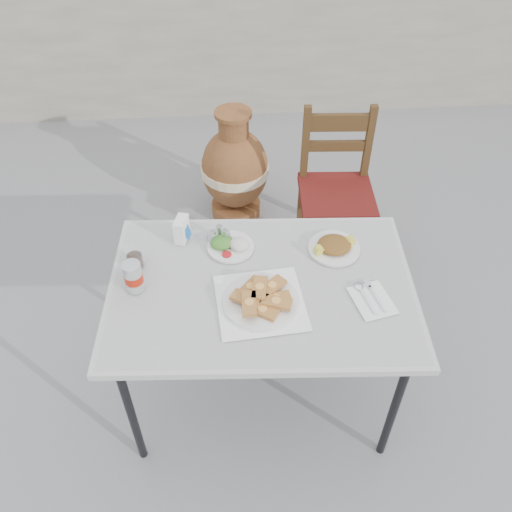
{
  "coord_description": "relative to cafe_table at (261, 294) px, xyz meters",
  "views": [
    {
      "loc": [
        -0.06,
        -1.43,
        2.13
      ],
      "look_at": [
        0.04,
        -0.03,
        0.78
      ],
      "focal_mm": 38.0,
      "sensor_mm": 36.0,
      "label": 1
    }
  ],
  "objects": [
    {
      "name": "cutlery_napkin",
      "position": [
        0.38,
        -0.09,
        0.05
      ],
      "size": [
        0.16,
        0.19,
        0.01
      ],
      "rotation": [
        0.0,
        0.0,
        0.23
      ],
      "color": "white",
      "rests_on": "cafe_table"
    },
    {
      "name": "chair",
      "position": [
        0.46,
        0.87,
        -0.2
      ],
      "size": [
        0.39,
        0.39,
        0.85
      ],
      "rotation": [
        0.0,
        0.0,
        -0.05
      ],
      "color": "#3E2711",
      "rests_on": "ground"
    },
    {
      "name": "salad_rice_plate",
      "position": [
        -0.11,
        0.21,
        0.06
      ],
      "size": [
        0.18,
        0.18,
        0.05
      ],
      "color": "white",
      "rests_on": "cafe_table"
    },
    {
      "name": "back_wall",
      "position": [
        -0.06,
        2.58,
        -0.03
      ],
      "size": [
        6.0,
        0.25,
        1.2
      ],
      "primitive_type": "cube",
      "color": "#A79E8B",
      "rests_on": "ground"
    },
    {
      "name": "napkin_holder",
      "position": [
        -0.29,
        0.27,
        0.1
      ],
      "size": [
        0.07,
        0.09,
        0.1
      ],
      "rotation": [
        0.0,
        0.0,
        -0.27
      ],
      "color": "white",
      "rests_on": "cafe_table"
    },
    {
      "name": "cafe_table",
      "position": [
        0.0,
        0.0,
        0.0
      ],
      "size": [
        1.16,
        0.82,
        0.68
      ],
      "rotation": [
        0.0,
        0.0,
        -0.05
      ],
      "color": "black",
      "rests_on": "ground"
    },
    {
      "name": "ground",
      "position": [
        -0.06,
        0.08,
        -0.63
      ],
      "size": [
        80.0,
        80.0,
        0.0
      ],
      "primitive_type": "plane",
      "color": "slate",
      "rests_on": "ground"
    },
    {
      "name": "salad_chopped_plate",
      "position": [
        0.3,
        0.17,
        0.06
      ],
      "size": [
        0.2,
        0.2,
        0.04
      ],
      "color": "white",
      "rests_on": "cafe_table"
    },
    {
      "name": "soda_can",
      "position": [
        -0.46,
        0.02,
        0.11
      ],
      "size": [
        0.07,
        0.07,
        0.12
      ],
      "color": "silver",
      "rests_on": "cafe_table"
    },
    {
      "name": "pide_plate",
      "position": [
        -0.01,
        -0.09,
        0.08
      ],
      "size": [
        0.33,
        0.33,
        0.06
      ],
      "rotation": [
        0.0,
        0.0,
        0.09
      ],
      "color": "white",
      "rests_on": "cafe_table"
    },
    {
      "name": "terracotta_urn",
      "position": [
        -0.05,
        1.26,
        -0.31
      ],
      "size": [
        0.4,
        0.4,
        0.69
      ],
      "color": "brown",
      "rests_on": "ground"
    },
    {
      "name": "cola_glass",
      "position": [
        -0.47,
        0.13,
        0.09
      ],
      "size": [
        0.06,
        0.06,
        0.09
      ],
      "color": "white",
      "rests_on": "cafe_table"
    },
    {
      "name": "condiment_caddy",
      "position": [
        -0.15,
        0.25,
        0.07
      ],
      "size": [
        0.11,
        0.09,
        0.07
      ],
      "rotation": [
        0.0,
        0.0,
        0.21
      ],
      "color": "silver",
      "rests_on": "cafe_table"
    }
  ]
}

